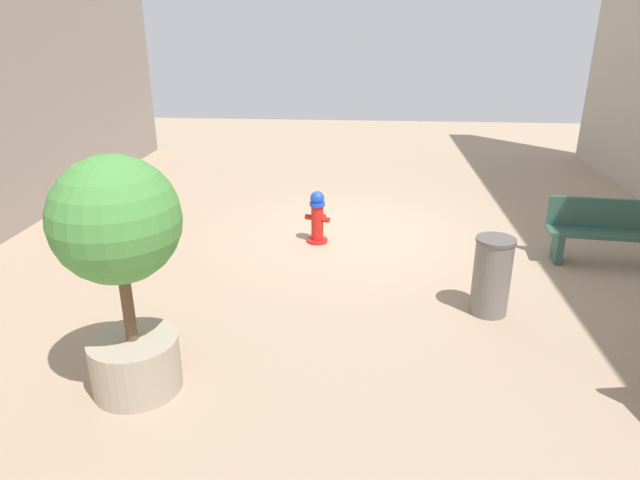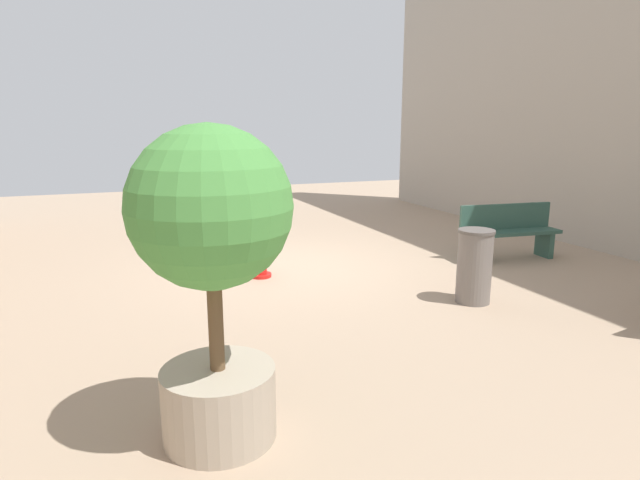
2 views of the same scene
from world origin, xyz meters
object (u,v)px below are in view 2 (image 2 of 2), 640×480
Objects in this scene: fire_hydrant at (260,250)px; bench_near at (509,230)px; trash_bin at (474,266)px; planter_tree at (212,251)px.

fire_hydrant is 0.48× the size of bench_near.
bench_near is 2.66m from trash_bin.
bench_near is at bearing 173.67° from fire_hydrant.
bench_near is 1.85× the size of trash_bin.
bench_near is (-4.34, 0.48, 0.07)m from fire_hydrant.
fire_hydrant is 4.38m from planter_tree.
planter_tree is (1.41, 4.02, 1.01)m from fire_hydrant.
planter_tree is at bearing 70.63° from fire_hydrant.
bench_near reaches higher than fire_hydrant.
trash_bin is at bearing -153.67° from planter_tree.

